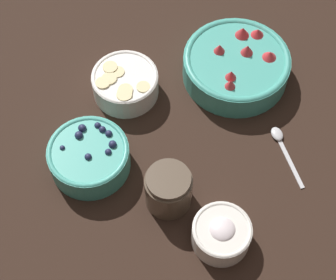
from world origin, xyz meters
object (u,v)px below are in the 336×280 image
Objects in this scene: bowl_bananas at (125,83)px; jar_chocolate at (168,190)px; bowl_cream at (221,233)px; bowl_strawberries at (236,64)px; bowl_blueberries at (89,156)px.

jar_chocolate is (0.25, 0.05, 0.01)m from bowl_bananas.
bowl_bananas is 1.29× the size of bowl_cream.
bowl_cream is 1.21× the size of jar_chocolate.
bowl_strawberries is 0.32m from jar_chocolate.
bowl_strawberries is at bearing 91.72° from bowl_bananas.
bowl_cream is (0.19, 0.21, -0.00)m from bowl_blueberries.
bowl_strawberries is 0.36m from bowl_blueberries.
bowl_blueberries is 1.13× the size of bowl_bananas.
jar_chocolate is (0.26, -0.18, 0.00)m from bowl_strawberries.
bowl_blueberries is at bearing -28.80° from bowl_bananas.
jar_chocolate is at bearing -139.84° from bowl_cream.
bowl_cream is at bearing 19.80° from bowl_bananas.
bowl_bananas is (0.01, -0.23, -0.00)m from bowl_strawberries.
bowl_strawberries is 1.44× the size of bowl_blueberries.
jar_chocolate is (-0.09, -0.08, 0.01)m from bowl_cream.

